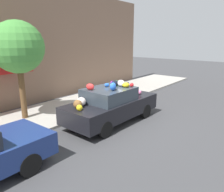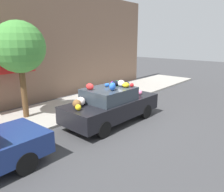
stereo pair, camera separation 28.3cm
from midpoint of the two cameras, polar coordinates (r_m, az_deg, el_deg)
The scene contains 6 objects.
ground_plane at distance 9.38m, azimuth -1.54°, elevation -6.54°, with size 60.00×60.00×0.00m, color #424244.
sidewalk_curb at distance 11.20m, azimuth -12.16°, elevation -3.00°, with size 24.00×3.20×0.11m.
building_facade at distance 12.46m, azimuth -19.96°, elevation 12.13°, with size 18.00×1.20×6.13m.
street_tree at distance 9.68m, azimuth -24.18°, elevation 11.43°, with size 2.10×2.10×4.02m.
fire_hydrant at distance 10.27m, azimuth -8.11°, elevation -2.09°, with size 0.20×0.20×0.70m.
art_car at distance 9.01m, azimuth -1.09°, elevation -2.16°, with size 4.34×1.89×1.79m.
Camera 1 is at (-6.75, -5.56, 3.39)m, focal length 35.00 mm.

